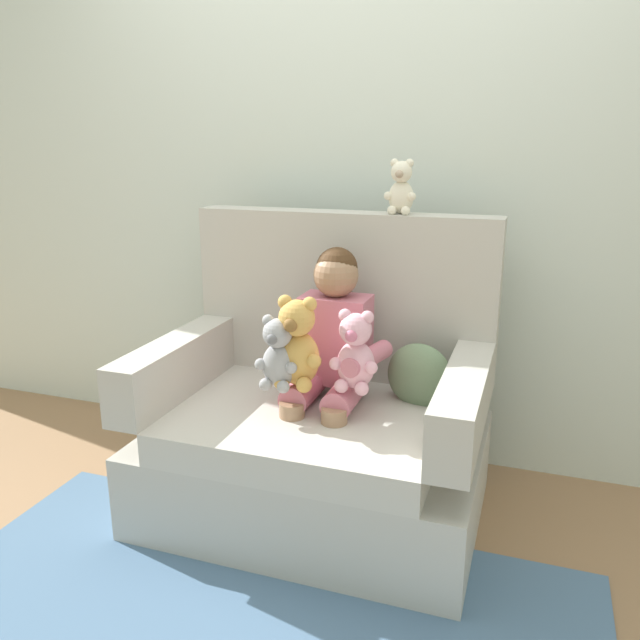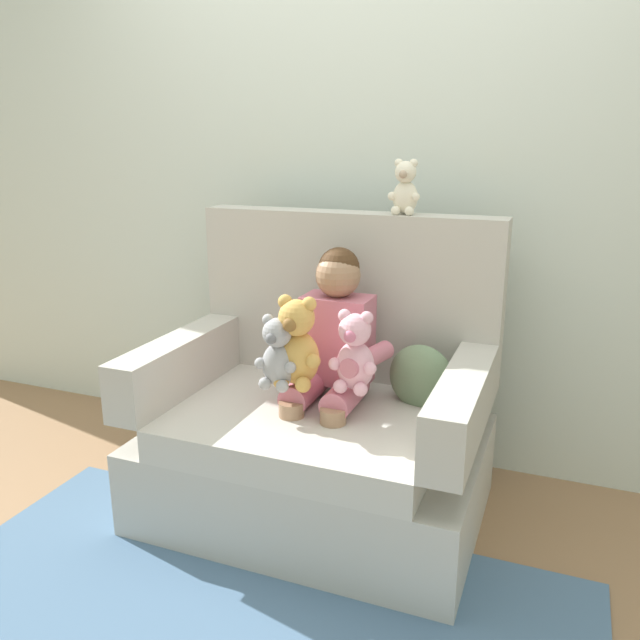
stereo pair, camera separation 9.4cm
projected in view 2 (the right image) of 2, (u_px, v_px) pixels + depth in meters
ground_plane at (316, 511)px, 2.54m from camera, size 8.00×8.00×0.00m
back_wall at (372, 168)px, 2.78m from camera, size 6.00×0.10×2.60m
floor_rug at (234, 623)px, 1.95m from camera, size 2.13×1.20×0.01m
armchair at (321, 424)px, 2.50m from camera, size 1.25×0.88×1.14m
seated_child at (331, 348)px, 2.41m from camera, size 0.45×0.39×0.82m
plush_honey at (297, 345)px, 2.27m from camera, size 0.20×0.16×0.33m
plush_grey at (278, 354)px, 2.27m from camera, size 0.16×0.13×0.27m
plush_pink at (355, 354)px, 2.23m from camera, size 0.17×0.14×0.29m
plush_cream_on_backrest at (405, 189)px, 2.45m from camera, size 0.13×0.10×0.21m
throw_pillow at (421, 378)px, 2.41m from camera, size 0.28×0.17×0.26m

